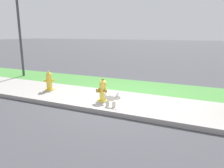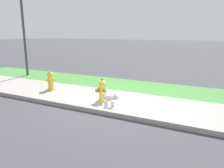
# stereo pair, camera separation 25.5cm
# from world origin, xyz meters

# --- Properties ---
(ground_plane) EXTENTS (120.00, 120.00, 0.00)m
(ground_plane) POSITION_xyz_m (0.00, 0.00, 0.00)
(ground_plane) COLOR #424247
(sidewalk_pavement) EXTENTS (18.00, 2.17, 0.01)m
(sidewalk_pavement) POSITION_xyz_m (0.00, 0.00, 0.01)
(sidewalk_pavement) COLOR #9E9993
(sidewalk_pavement) RESTS_ON ground
(grass_verge) EXTENTS (18.00, 1.95, 0.01)m
(grass_verge) POSITION_xyz_m (0.00, 2.06, 0.00)
(grass_verge) COLOR #47893D
(grass_verge) RESTS_ON ground
(street_curb) EXTENTS (18.00, 0.16, 0.12)m
(street_curb) POSITION_xyz_m (0.00, -1.17, 0.06)
(street_curb) COLOR #9E9993
(street_curb) RESTS_ON ground
(fire_hydrant_far_end) EXTENTS (0.35, 0.35, 0.71)m
(fire_hydrant_far_end) POSITION_xyz_m (-2.73, 0.11, 0.34)
(fire_hydrant_far_end) COLOR gold
(fire_hydrant_far_end) RESTS_ON ground
(fire_hydrant_across_street) EXTENTS (0.37, 0.37, 0.70)m
(fire_hydrant_across_street) POSITION_xyz_m (-0.38, -0.23, 0.33)
(fire_hydrant_across_street) COLOR yellow
(fire_hydrant_across_street) RESTS_ON ground
(small_white_dog) EXTENTS (0.49, 0.22, 0.45)m
(small_white_dog) POSITION_xyz_m (0.11, -0.61, 0.26)
(small_white_dog) COLOR silver
(small_white_dog) RESTS_ON ground
(street_lamp) EXTENTS (0.32, 0.32, 5.23)m
(street_lamp) POSITION_xyz_m (-5.75, 1.78, 3.40)
(street_lamp) COLOR #3D3D42
(street_lamp) RESTS_ON ground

